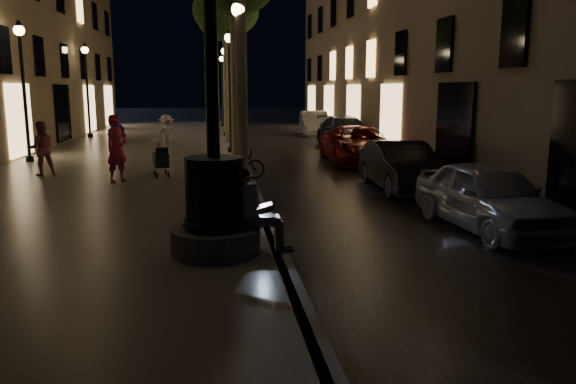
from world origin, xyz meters
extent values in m
plane|color=black|center=(0.00, 15.00, 0.00)|extent=(120.00, 120.00, 0.00)
cube|color=black|center=(3.00, 15.00, 0.01)|extent=(6.00, 45.00, 0.02)
cube|color=slate|center=(-4.00, 15.00, 0.10)|extent=(8.00, 45.00, 0.20)
cube|color=#59595B|center=(0.00, 15.00, 0.10)|extent=(0.25, 45.00, 0.20)
cylinder|color=#59595B|center=(-1.00, 2.00, 0.40)|extent=(1.40, 1.40, 0.40)
cylinder|color=black|center=(-1.00, 2.00, 1.15)|extent=(0.90, 0.90, 1.10)
torus|color=black|center=(-1.00, 2.00, 0.70)|extent=(1.04, 1.04, 0.10)
torus|color=black|center=(-1.00, 2.00, 1.55)|extent=(0.89, 0.89, 0.09)
cylinder|color=black|center=(-1.00, 2.00, 3.30)|extent=(0.20, 0.20, 3.20)
cube|color=gray|center=(-0.45, 2.00, 0.69)|extent=(0.35, 0.23, 0.17)
cube|color=silver|center=(-0.51, 2.00, 1.02)|extent=(0.43, 0.25, 0.55)
sphere|color=tan|center=(-0.54, 2.00, 1.37)|extent=(0.20, 0.20, 0.20)
sphere|color=black|center=(-0.55, 2.00, 1.41)|extent=(0.20, 0.20, 0.20)
cube|color=gray|center=(-0.22, 1.91, 0.69)|extent=(0.45, 0.13, 0.14)
cube|color=gray|center=(-0.22, 2.09, 0.69)|extent=(0.45, 0.13, 0.14)
cube|color=gray|center=(0.00, 1.91, 0.44)|extent=(0.13, 0.12, 0.49)
cube|color=gray|center=(0.00, 2.09, 0.44)|extent=(0.13, 0.12, 0.49)
cube|color=black|center=(0.09, 1.91, 0.21)|extent=(0.25, 0.10, 0.03)
cube|color=black|center=(0.09, 2.09, 0.21)|extent=(0.25, 0.10, 0.03)
cube|color=black|center=(-0.20, 2.00, 0.76)|extent=(0.23, 0.32, 0.02)
cube|color=black|center=(-0.35, 2.00, 0.87)|extent=(0.08, 0.32, 0.21)
cube|color=#B2C7FF|center=(-0.34, 2.00, 0.87)|extent=(0.06, 0.29, 0.18)
cylinder|color=#6B604C|center=(-0.25, 8.00, 2.70)|extent=(0.28, 0.28, 5.00)
cylinder|color=#6B604C|center=(-0.20, 14.00, 2.75)|extent=(0.28, 0.28, 5.10)
cylinder|color=#6B604C|center=(-0.30, 20.00, 2.65)|extent=(0.28, 0.28, 4.90)
ellipsoid|color=black|center=(-0.30, 20.00, 6.20)|extent=(3.00, 3.00, 2.40)
cylinder|color=#6B604C|center=(-0.22, 26.00, 2.80)|extent=(0.28, 0.28, 5.20)
ellipsoid|color=black|center=(-0.22, 26.00, 6.50)|extent=(3.00, 3.00, 2.40)
cylinder|color=black|center=(-0.30, 8.00, 0.30)|extent=(0.28, 0.28, 0.20)
cylinder|color=black|center=(-0.30, 8.00, 2.40)|extent=(0.12, 0.12, 4.40)
sphere|color=#FFD88C|center=(-0.30, 8.00, 4.65)|extent=(0.36, 0.36, 0.36)
cylinder|color=black|center=(-0.30, 16.00, 0.30)|extent=(0.28, 0.28, 0.20)
cylinder|color=black|center=(-0.30, 16.00, 2.40)|extent=(0.12, 0.12, 4.40)
sphere|color=#FFD88C|center=(-0.30, 16.00, 4.65)|extent=(0.36, 0.36, 0.36)
cone|color=black|center=(-0.30, 16.00, 4.90)|extent=(0.30, 0.30, 0.22)
cylinder|color=black|center=(-0.30, 24.00, 0.30)|extent=(0.28, 0.28, 0.20)
cylinder|color=black|center=(-0.30, 24.00, 2.40)|extent=(0.12, 0.12, 4.40)
sphere|color=#FFD88C|center=(-0.30, 24.00, 4.65)|extent=(0.36, 0.36, 0.36)
cone|color=black|center=(-0.30, 24.00, 4.90)|extent=(0.30, 0.30, 0.22)
cylinder|color=black|center=(-0.30, 32.00, 0.30)|extent=(0.28, 0.28, 0.20)
cylinder|color=black|center=(-0.30, 32.00, 2.40)|extent=(0.12, 0.12, 4.40)
sphere|color=#FFD88C|center=(-0.30, 32.00, 4.65)|extent=(0.36, 0.36, 0.36)
cone|color=black|center=(-0.30, 32.00, 4.90)|extent=(0.30, 0.30, 0.22)
cylinder|color=black|center=(-7.40, 14.00, 0.30)|extent=(0.28, 0.28, 0.20)
cylinder|color=black|center=(-7.40, 14.00, 2.40)|extent=(0.12, 0.12, 4.40)
sphere|color=#FFD88C|center=(-7.40, 14.00, 4.65)|extent=(0.36, 0.36, 0.36)
cone|color=black|center=(-7.40, 14.00, 4.90)|extent=(0.30, 0.30, 0.22)
cylinder|color=black|center=(-7.40, 24.00, 0.30)|extent=(0.28, 0.28, 0.20)
cylinder|color=black|center=(-7.40, 24.00, 2.40)|extent=(0.12, 0.12, 4.40)
sphere|color=#FFD88C|center=(-7.40, 24.00, 4.65)|extent=(0.36, 0.36, 0.36)
cone|color=black|center=(-7.40, 24.00, 4.90)|extent=(0.30, 0.30, 0.22)
cube|color=black|center=(-2.53, 9.95, 0.69)|extent=(0.53, 0.73, 0.40)
cube|color=black|center=(-2.46, 9.65, 0.95)|extent=(0.38, 0.22, 0.26)
cylinder|color=black|center=(-2.63, 9.66, 0.29)|extent=(0.07, 0.18, 0.18)
cylinder|color=black|center=(-2.32, 9.73, 0.29)|extent=(0.07, 0.18, 0.18)
cylinder|color=black|center=(-2.74, 10.18, 0.29)|extent=(0.07, 0.18, 0.18)
cylinder|color=black|center=(-2.43, 10.24, 0.29)|extent=(0.07, 0.18, 0.18)
cylinder|color=black|center=(-2.60, 10.30, 1.04)|extent=(0.11, 0.39, 0.24)
imported|color=#A8ACB0|center=(4.27, 3.50, 0.66)|extent=(1.90, 4.02, 1.33)
imported|color=black|center=(4.00, 7.87, 0.66)|extent=(1.45, 4.03, 1.32)
imported|color=maroon|center=(4.29, 13.46, 0.69)|extent=(2.47, 5.02, 1.37)
imported|color=#2A2A2F|center=(5.08, 19.00, 0.71)|extent=(2.05, 4.93, 1.43)
imported|color=#9F9E9A|center=(4.86, 25.94, 0.71)|extent=(1.83, 4.40, 1.41)
imported|color=#C82845|center=(-3.60, 9.08, 1.12)|extent=(0.77, 0.79, 1.84)
imported|color=#D06E7F|center=(-6.00, 10.60, 1.00)|extent=(0.94, 0.84, 1.59)
imported|color=silver|center=(-2.74, 15.11, 0.98)|extent=(1.12, 0.82, 1.55)
imported|color=#282B93|center=(-4.64, 15.45, 0.98)|extent=(0.96, 0.84, 1.55)
imported|color=black|center=(-0.40, 9.07, 0.63)|extent=(1.69, 0.70, 0.87)
camera|label=1|loc=(-1.00, -6.56, 2.74)|focal=35.00mm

